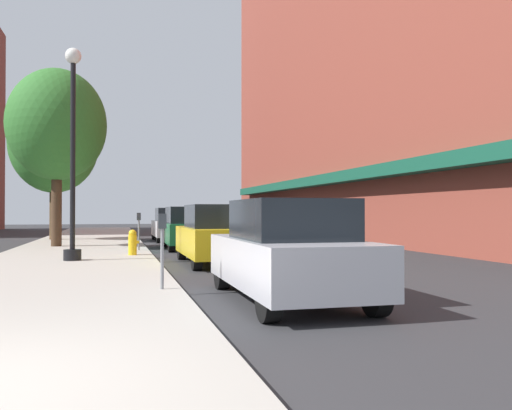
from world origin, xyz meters
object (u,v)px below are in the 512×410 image
at_px(fire_hydrant, 133,242).
at_px(car_silver, 288,252).
at_px(parking_meter_near, 162,241).
at_px(car_white, 172,225).
at_px(tree_mid, 54,143).
at_px(tree_near, 57,125).
at_px(lamppost, 73,149).
at_px(car_green, 188,228).
at_px(parking_meter_far, 139,226).
at_px(car_yellow, 216,235).

xyz_separation_m(fire_hydrant, car_silver, (2.22, -8.83, 0.29)).
relative_size(fire_hydrant, parking_meter_near, 0.60).
xyz_separation_m(parking_meter_near, car_white, (1.95, 17.72, -0.14)).
relative_size(tree_mid, car_silver, 1.67).
xyz_separation_m(fire_hydrant, parking_meter_near, (0.27, -7.75, 0.43)).
xyz_separation_m(tree_near, tree_mid, (-0.69, 5.60, -0.04)).
bearing_deg(parking_meter_near, car_silver, -28.95).
bearing_deg(lamppost, tree_near, 99.29).
bearing_deg(lamppost, car_silver, -62.01).
distance_m(parking_meter_near, tree_mid, 19.28).
bearing_deg(car_silver, tree_near, 110.97).
xyz_separation_m(tree_mid, car_white, (5.67, -0.80, -4.01)).
distance_m(parking_meter_near, car_white, 17.82).
xyz_separation_m(car_green, car_white, (0.00, 5.98, 0.00)).
bearing_deg(parking_meter_far, car_silver, -79.96).
relative_size(car_green, car_white, 1.00).
xyz_separation_m(tree_mid, car_yellow, (5.67, -13.08, -4.01)).
xyz_separation_m(fire_hydrant, tree_mid, (-3.45, 10.77, 4.30)).
distance_m(lamppost, car_white, 12.35).
relative_size(fire_hydrant, car_white, 0.18).
height_order(fire_hydrant, car_silver, car_silver).
height_order(car_silver, car_yellow, same).
distance_m(parking_meter_near, car_green, 11.90).
height_order(parking_meter_near, parking_meter_far, same).
distance_m(lamppost, tree_mid, 12.51).
xyz_separation_m(lamppost, car_white, (3.89, 11.47, -2.39)).
bearing_deg(car_white, fire_hydrant, -102.13).
bearing_deg(lamppost, parking_meter_far, 62.21).
xyz_separation_m(fire_hydrant, car_white, (2.22, 9.97, 0.29)).
bearing_deg(fire_hydrant, parking_meter_far, 82.86).
relative_size(parking_meter_far, car_yellow, 0.30).
xyz_separation_m(parking_meter_near, car_yellow, (1.95, 5.44, -0.14)).
relative_size(lamppost, tree_near, 0.85).
height_order(parking_meter_far, car_green, car_green).
relative_size(fire_hydrant, car_green, 0.18).
distance_m(fire_hydrant, car_silver, 9.11).
distance_m(tree_mid, car_green, 9.71).
bearing_deg(car_white, parking_meter_near, -95.83).
xyz_separation_m(fire_hydrant, tree_near, (-2.76, 5.17, 4.35)).
relative_size(parking_meter_near, car_silver, 0.30).
relative_size(parking_meter_near, tree_near, 0.19).
relative_size(car_silver, car_white, 1.00).
relative_size(lamppost, parking_meter_near, 4.50).
height_order(parking_meter_far, tree_mid, tree_mid).
bearing_deg(car_yellow, car_green, 88.94).
height_order(lamppost, parking_meter_near, lamppost).
relative_size(lamppost, parking_meter_far, 4.50).
bearing_deg(car_green, tree_near, 165.05).
bearing_deg(car_silver, parking_meter_near, 152.41).
height_order(lamppost, car_white, lamppost).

